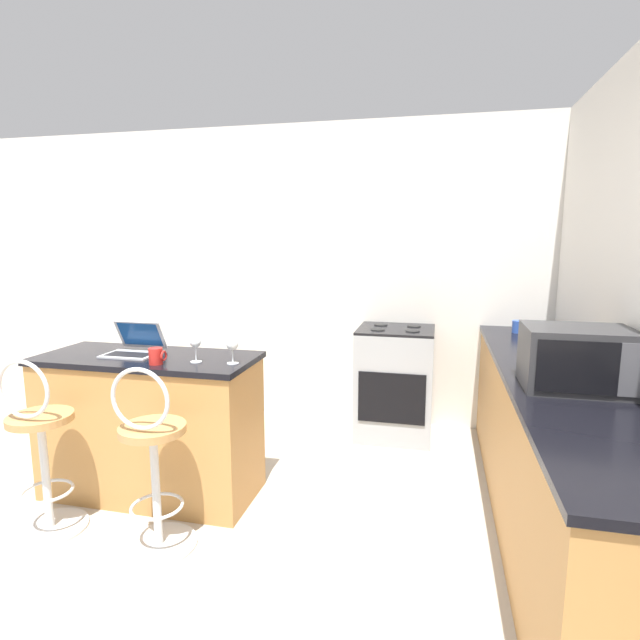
# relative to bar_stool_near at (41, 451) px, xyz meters

# --- Properties ---
(ground_plane) EXTENTS (20.00, 20.00, 0.00)m
(ground_plane) POSITION_rel_bar_stool_near_xyz_m (0.73, -0.31, -0.47)
(ground_plane) COLOR #ADA393
(wall_back) EXTENTS (12.00, 0.06, 2.60)m
(wall_back) POSITION_rel_bar_stool_near_xyz_m (0.73, 2.18, 0.83)
(wall_back) COLOR silver
(wall_back) RESTS_ON ground_plane
(breakfast_bar) EXTENTS (1.36, 0.58, 0.91)m
(breakfast_bar) POSITION_rel_bar_stool_near_xyz_m (0.34, 0.53, -0.02)
(breakfast_bar) COLOR #B27C42
(breakfast_bar) RESTS_ON ground_plane
(counter_right) EXTENTS (0.59, 2.98, 0.91)m
(counter_right) POSITION_rel_bar_stool_near_xyz_m (2.73, 0.67, -0.02)
(counter_right) COLOR #B27C42
(counter_right) RESTS_ON ground_plane
(bar_stool_near) EXTENTS (0.40, 0.40, 1.01)m
(bar_stool_near) POSITION_rel_bar_stool_near_xyz_m (0.00, 0.00, 0.00)
(bar_stool_near) COLOR silver
(bar_stool_near) RESTS_ON ground_plane
(bar_stool_far) EXTENTS (0.40, 0.40, 1.01)m
(bar_stool_far) POSITION_rel_bar_stool_near_xyz_m (0.68, 0.00, 0.00)
(bar_stool_far) COLOR silver
(bar_stool_far) RESTS_ON ground_plane
(laptop) EXTENTS (0.32, 0.28, 0.20)m
(laptop) POSITION_rel_bar_stool_near_xyz_m (0.24, 0.56, 0.48)
(laptop) COLOR #B7BABF
(laptop) RESTS_ON breakfast_bar
(microwave) EXTENTS (0.49, 0.38, 0.30)m
(microwave) POSITION_rel_bar_stool_near_xyz_m (2.75, 0.40, 0.58)
(microwave) COLOR #2D2D30
(microwave) RESTS_ON counter_right
(stove_range) EXTENTS (0.61, 0.57, 0.91)m
(stove_range) POSITION_rel_bar_stool_near_xyz_m (1.77, 1.84, -0.02)
(stove_range) COLOR #9EA3A8
(stove_range) RESTS_ON ground_plane
(wine_glass_short) EXTENTS (0.07, 0.07, 0.15)m
(wine_glass_short) POSITION_rel_bar_stool_near_xyz_m (0.72, 0.45, 0.54)
(wine_glass_short) COLOR silver
(wine_glass_short) RESTS_ON breakfast_bar
(mug_red) EXTENTS (0.10, 0.08, 0.10)m
(mug_red) POSITION_rel_bar_stool_near_xyz_m (0.52, 0.36, 0.48)
(mug_red) COLOR red
(mug_red) RESTS_ON breakfast_bar
(wine_glass_tall) EXTENTS (0.07, 0.07, 0.15)m
(wine_glass_tall) POSITION_rel_bar_stool_near_xyz_m (0.94, 0.47, 0.54)
(wine_glass_tall) COLOR silver
(wine_glass_tall) RESTS_ON breakfast_bar
(storage_jar) EXTENTS (0.10, 0.10, 0.17)m
(storage_jar) POSITION_rel_bar_stool_near_xyz_m (2.89, 0.94, 0.52)
(storage_jar) COLOR silver
(storage_jar) RESTS_ON counter_right
(mug_blue) EXTENTS (0.10, 0.09, 0.09)m
(mug_blue) POSITION_rel_bar_stool_near_xyz_m (2.70, 1.87, 0.48)
(mug_blue) COLOR #2D51AD
(mug_blue) RESTS_ON counter_right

